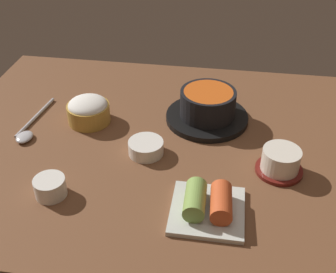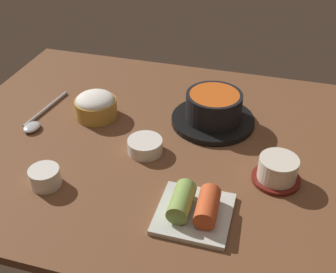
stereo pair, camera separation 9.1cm
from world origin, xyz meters
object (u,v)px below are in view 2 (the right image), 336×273
rice_bowl (96,105)px  spoon (37,120)px  stone_pot (213,110)px  tea_cup_with_saucer (278,170)px  side_bowl_near (45,177)px  banchan_cup_center (145,145)px  kimchi_plate (194,208)px

rice_bowl → spoon: rice_bowl is taller
stone_pot → spoon: (-40.32, -11.46, -2.90)cm
tea_cup_with_saucer → side_bowl_near: size_ratio=1.59×
stone_pot → banchan_cup_center: stone_pot is taller
kimchi_plate → tea_cup_with_saucer: bearing=45.6°
rice_bowl → tea_cup_with_saucer: bearing=-15.4°
rice_bowl → spoon: size_ratio=0.51×
rice_bowl → kimchi_plate: rice_bowl is taller
stone_pot → spoon: 42.01cm
tea_cup_with_saucer → stone_pot: bearing=133.4°
kimchi_plate → side_bowl_near: kimchi_plate is taller
kimchi_plate → spoon: kimchi_plate is taller
stone_pot → banchan_cup_center: size_ratio=2.60×
stone_pot → rice_bowl: stone_pot is taller
kimchi_plate → side_bowl_near: bearing=179.6°
rice_bowl → side_bowl_near: rice_bowl is taller
kimchi_plate → banchan_cup_center: bearing=132.8°
tea_cup_with_saucer → banchan_cup_center: bearing=176.3°
stone_pot → side_bowl_near: size_ratio=3.27×
tea_cup_with_saucer → banchan_cup_center: tea_cup_with_saucer is taller
banchan_cup_center → side_bowl_near: (-15.38, -15.40, 0.38)cm
stone_pot → tea_cup_with_saucer: size_ratio=2.05×
stone_pot → rice_bowl: (-27.74, -4.94, -0.36)cm
kimchi_plate → side_bowl_near: size_ratio=2.22×
stone_pot → kimchi_plate: stone_pot is taller
side_bowl_near → spoon: side_bowl_near is taller
banchan_cup_center → side_bowl_near: size_ratio=1.26×
banchan_cup_center → side_bowl_near: side_bowl_near is taller
kimchi_plate → rice_bowl: bearing=139.5°
side_bowl_near → kimchi_plate: bearing=-0.4°
rice_bowl → tea_cup_with_saucer: size_ratio=1.05×
stone_pot → side_bowl_near: (-27.30, -30.55, -1.49)cm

